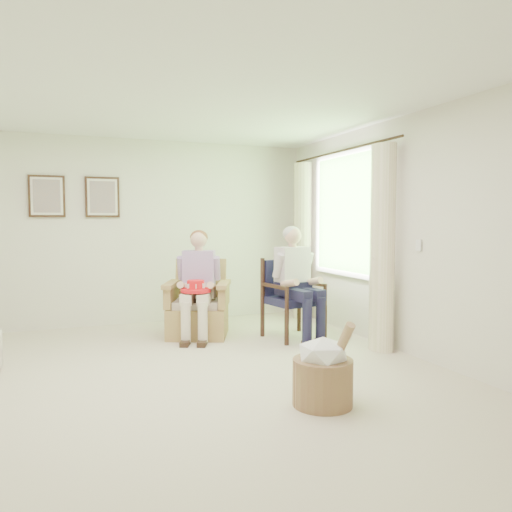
% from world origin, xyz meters
% --- Properties ---
extents(floor, '(5.50, 5.50, 0.00)m').
position_xyz_m(floor, '(0.00, 0.00, 0.00)').
color(floor, beige).
rests_on(floor, ground).
extents(back_wall, '(5.00, 0.04, 2.60)m').
position_xyz_m(back_wall, '(0.00, 2.75, 1.30)').
color(back_wall, silver).
rests_on(back_wall, ground).
extents(front_wall, '(5.00, 0.04, 2.60)m').
position_xyz_m(front_wall, '(0.00, -2.75, 1.30)').
color(front_wall, silver).
rests_on(front_wall, ground).
extents(right_wall, '(0.04, 5.50, 2.60)m').
position_xyz_m(right_wall, '(2.50, 0.00, 1.30)').
color(right_wall, silver).
rests_on(right_wall, ground).
extents(ceiling, '(5.00, 5.50, 0.02)m').
position_xyz_m(ceiling, '(0.00, 0.00, 2.60)').
color(ceiling, white).
rests_on(ceiling, back_wall).
extents(window, '(0.13, 2.50, 1.63)m').
position_xyz_m(window, '(2.46, 1.20, 1.58)').
color(window, '#2D6B23').
rests_on(window, right_wall).
extents(curtain_left, '(0.34, 0.34, 2.30)m').
position_xyz_m(curtain_left, '(2.33, 0.22, 1.15)').
color(curtain_left, beige).
rests_on(curtain_left, ground).
extents(curtain_right, '(0.34, 0.34, 2.30)m').
position_xyz_m(curtain_right, '(2.33, 2.18, 1.15)').
color(curtain_right, beige).
rests_on(curtain_right, ground).
extents(framed_print_left, '(0.45, 0.05, 0.55)m').
position_xyz_m(framed_print_left, '(-1.15, 2.71, 1.78)').
color(framed_print_left, '#382114').
rests_on(framed_print_left, back_wall).
extents(framed_print_right, '(0.45, 0.05, 0.55)m').
position_xyz_m(framed_print_right, '(-0.45, 2.71, 1.78)').
color(framed_print_right, '#382114').
rests_on(framed_print_right, back_wall).
extents(wicker_armchair, '(0.75, 0.75, 0.96)m').
position_xyz_m(wicker_armchair, '(0.59, 1.69, 0.31)').
color(wicker_armchair, tan).
rests_on(wicker_armchair, ground).
extents(wood_armchair, '(0.63, 0.59, 0.96)m').
position_xyz_m(wood_armchair, '(1.67, 1.21, 0.53)').
color(wood_armchair, black).
rests_on(wood_armchair, ground).
extents(person_wicker, '(0.40, 0.62, 1.31)m').
position_xyz_m(person_wicker, '(0.59, 1.56, 0.76)').
color(person_wicker, beige).
rests_on(person_wicker, ground).
extents(person_dark, '(0.40, 0.63, 1.36)m').
position_xyz_m(person_dark, '(1.67, 1.05, 0.80)').
color(person_dark, '#191733').
rests_on(person_dark, ground).
extents(red_hat, '(0.36, 0.36, 0.14)m').
position_xyz_m(red_hat, '(0.49, 1.37, 0.66)').
color(red_hat, red).
rests_on(red_hat, person_wicker).
extents(hatbox, '(0.57, 0.57, 0.70)m').
position_xyz_m(hatbox, '(0.88, -1.03, 0.27)').
color(hatbox, tan).
rests_on(hatbox, ground).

